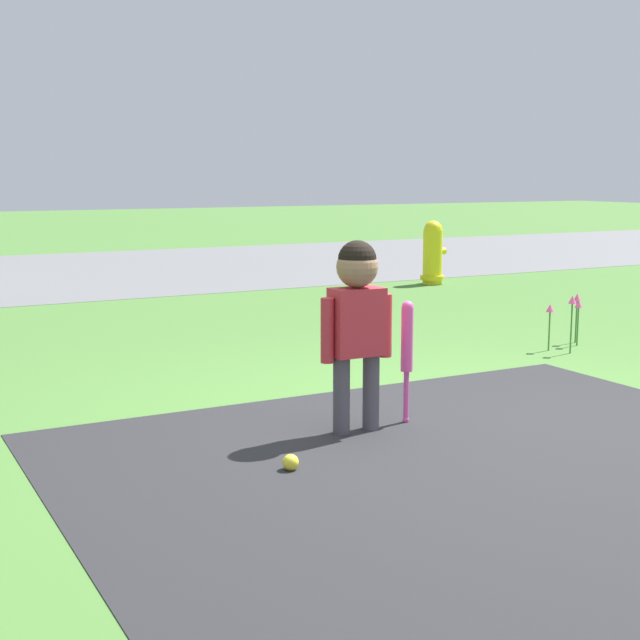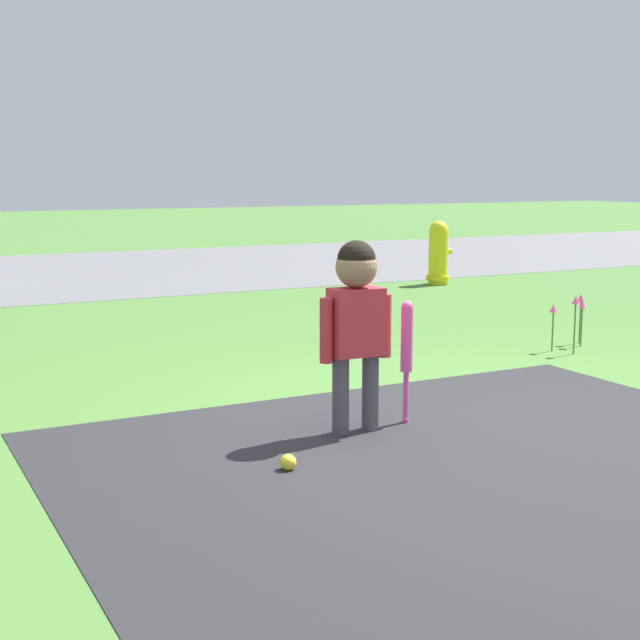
{
  "view_description": "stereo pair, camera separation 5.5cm",
  "coord_description": "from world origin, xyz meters",
  "px_view_note": "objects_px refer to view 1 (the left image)",
  "views": [
    {
      "loc": [
        -2.91,
        -3.69,
        1.34
      ],
      "look_at": [
        -0.62,
        0.59,
        0.54
      ],
      "focal_mm": 50.0,
      "sensor_mm": 36.0,
      "label": 1
    },
    {
      "loc": [
        -2.87,
        -3.71,
        1.34
      ],
      "look_at": [
        -0.62,
        0.59,
        0.54
      ],
      "focal_mm": 50.0,
      "sensor_mm": 36.0,
      "label": 2
    }
  ],
  "objects_px": {
    "child": "(357,309)",
    "baseball_bat": "(407,344)",
    "fire_hydrant": "(433,253)",
    "sports_ball": "(291,462)"
  },
  "relations": [
    {
      "from": "baseball_bat",
      "to": "fire_hydrant",
      "type": "relative_size",
      "value": 0.86
    },
    {
      "from": "child",
      "to": "fire_hydrant",
      "type": "height_order",
      "value": "child"
    },
    {
      "from": "fire_hydrant",
      "to": "baseball_bat",
      "type": "bearing_deg",
      "value": -126.62
    },
    {
      "from": "child",
      "to": "baseball_bat",
      "type": "relative_size",
      "value": 1.5
    },
    {
      "from": "child",
      "to": "baseball_bat",
      "type": "height_order",
      "value": "child"
    },
    {
      "from": "baseball_bat",
      "to": "sports_ball",
      "type": "distance_m",
      "value": 1.07
    },
    {
      "from": "sports_ball",
      "to": "fire_hydrant",
      "type": "height_order",
      "value": "fire_hydrant"
    },
    {
      "from": "child",
      "to": "sports_ball",
      "type": "distance_m",
      "value": 0.93
    },
    {
      "from": "baseball_bat",
      "to": "fire_hydrant",
      "type": "distance_m",
      "value": 6.23
    },
    {
      "from": "child",
      "to": "baseball_bat",
      "type": "xyz_separation_m",
      "value": [
        0.33,
        0.02,
        -0.22
      ]
    }
  ]
}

